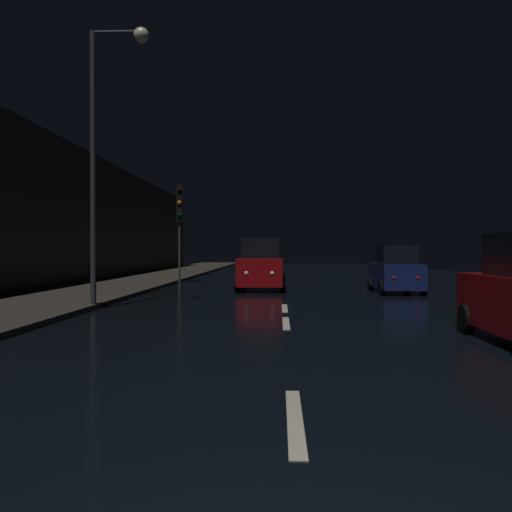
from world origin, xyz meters
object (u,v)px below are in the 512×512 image
object	(u,v)px
traffic_light_far_left	(179,211)
car_parked_right_far	(396,271)
car_approaching_headlights	(261,266)
streetlamp_overhead	(108,126)

from	to	relation	value
traffic_light_far_left	car_parked_right_far	distance (m)	11.72
traffic_light_far_left	car_approaching_headlights	world-z (taller)	traffic_light_far_left
traffic_light_far_left	streetlamp_overhead	world-z (taller)	streetlamp_overhead
car_parked_right_far	car_approaching_headlights	bearing A→B (deg)	73.90
streetlamp_overhead	car_approaching_headlights	distance (m)	10.08
car_parked_right_far	streetlamp_overhead	bearing A→B (deg)	124.86
car_approaching_headlights	streetlamp_overhead	bearing A→B (deg)	-26.60
traffic_light_far_left	car_parked_right_far	world-z (taller)	traffic_light_far_left
streetlamp_overhead	car_approaching_headlights	xyz separation A→B (m)	(4.10, 8.19, -4.22)
traffic_light_far_left	streetlamp_overhead	xyz separation A→B (m)	(0.22, -12.50, 1.54)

